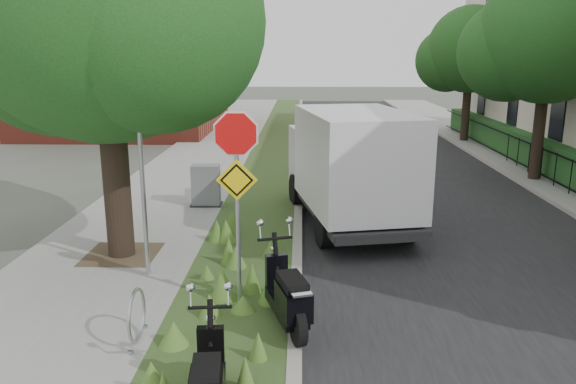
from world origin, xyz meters
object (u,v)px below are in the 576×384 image
(sign_assembly, at_px, (237,170))
(utility_cabinet, at_px, (206,186))
(scooter_far, at_px, (289,302))
(box_truck, at_px, (350,162))

(sign_assembly, xyz_separation_m, utility_cabinet, (-1.52, 5.97, -1.69))
(scooter_far, bearing_deg, utility_cabinet, 108.98)
(scooter_far, distance_m, utility_cabinet, 7.18)
(sign_assembly, bearing_deg, box_truck, 65.67)
(box_truck, bearing_deg, sign_assembly, -114.33)
(box_truck, relative_size, utility_cabinet, 5.13)
(sign_assembly, relative_size, utility_cabinet, 2.99)
(scooter_far, height_order, utility_cabinet, utility_cabinet)
(box_truck, distance_m, utility_cabinet, 3.96)
(box_truck, bearing_deg, scooter_far, -103.29)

